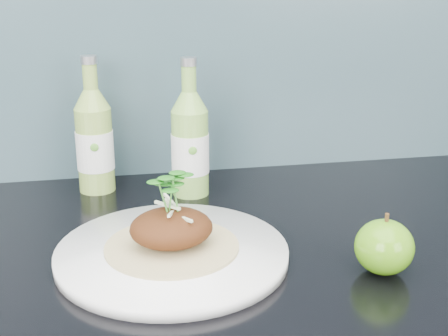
{
  "coord_description": "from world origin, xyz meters",
  "views": [
    {
      "loc": [
        -0.1,
        0.91,
        1.28
      ],
      "look_at": [
        0.05,
        1.7,
        1.0
      ],
      "focal_mm": 50.0,
      "sensor_mm": 36.0,
      "label": 1
    }
  ],
  "objects_px": {
    "dinner_plate": "(172,253)",
    "cider_bottle_left": "(94,141)",
    "green_apple": "(384,247)",
    "cider_bottle_right": "(190,144)"
  },
  "relations": [
    {
      "from": "green_apple",
      "to": "cider_bottle_left",
      "type": "distance_m",
      "value": 0.5
    },
    {
      "from": "dinner_plate",
      "to": "cider_bottle_left",
      "type": "relative_size",
      "value": 1.75
    },
    {
      "from": "dinner_plate",
      "to": "cider_bottle_left",
      "type": "height_order",
      "value": "cider_bottle_left"
    },
    {
      "from": "cider_bottle_left",
      "to": "cider_bottle_right",
      "type": "distance_m",
      "value": 0.16
    },
    {
      "from": "dinner_plate",
      "to": "cider_bottle_right",
      "type": "bearing_deg",
      "value": 76.23
    },
    {
      "from": "cider_bottle_left",
      "to": "dinner_plate",
      "type": "bearing_deg",
      "value": -51.52
    },
    {
      "from": "dinner_plate",
      "to": "green_apple",
      "type": "distance_m",
      "value": 0.27
    },
    {
      "from": "green_apple",
      "to": "cider_bottle_left",
      "type": "height_order",
      "value": "cider_bottle_left"
    },
    {
      "from": "green_apple",
      "to": "cider_bottle_right",
      "type": "bearing_deg",
      "value": 122.25
    },
    {
      "from": "green_apple",
      "to": "cider_bottle_right",
      "type": "xyz_separation_m",
      "value": [
        -0.2,
        0.31,
        0.05
      ]
    }
  ]
}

